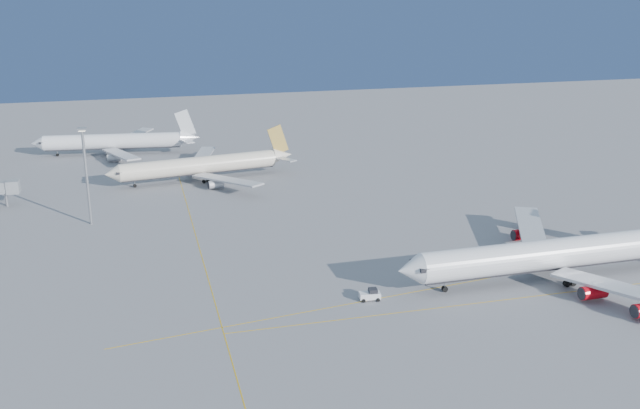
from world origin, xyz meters
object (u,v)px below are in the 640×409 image
Objects in this scene: airliner_third at (117,141)px; light_mast at (86,168)px; airliner_etihad at (203,165)px; airliner_virgin at (562,254)px; pushback_tug at (370,295)px.

light_mast reaches higher than airliner_third.
airliner_etihad is at bearing -51.43° from airliner_third.
airliner_third is (-25.12, 40.44, 0.03)m from airliner_etihad.
airliner_virgin is 110.73m from airliner_etihad.
airliner_third is at bearing 85.51° from light_mast.
airliner_etihad is 13.90× the size of pushback_tug.
airliner_third is 140.81m from pushback_tug.
airliner_virgin is 1.23× the size of airliner_third.
pushback_tug is (21.18, -92.49, -3.51)m from airliner_etihad.
airliner_third is (-86.27, 132.76, -0.61)m from airliner_virgin.
airliner_etihad is 2.39× the size of light_mast.
light_mast is (-52.12, 58.77, 13.05)m from pushback_tug.
pushback_tug is at bearing 179.31° from airliner_virgin.
airliner_virgin reaches higher than airliner_third.
airliner_third reaches higher than airliner_etihad.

